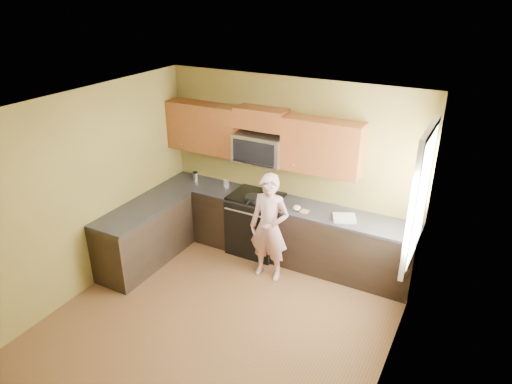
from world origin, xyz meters
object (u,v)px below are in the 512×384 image
Objects in this scene: butter_tub at (264,203)px; stove at (256,223)px; microwave at (260,162)px; travel_mug at (196,181)px; woman at (269,227)px; frying_pan at (253,199)px.

stove is at bearing 148.49° from butter_tub.
travel_mug is (-1.15, -0.06, -0.53)m from microwave.
microwave is (0.00, 0.12, 0.97)m from stove.
microwave is 0.49× the size of woman.
butter_tub is (0.20, -0.25, -0.53)m from microwave.
butter_tub is at bearing -4.46° from frying_pan.
frying_pan is at bearing -175.76° from butter_tub.
microwave is 5.63× the size of butter_tub.
stove is at bearing -3.26° from travel_mug.
stove is at bearing 130.51° from woman.
woman reaches higher than frying_pan.
travel_mug is at bearing 171.97° from butter_tub.
butter_tub is (0.20, -0.13, 0.45)m from stove.
microwave is at bearing 85.40° from frying_pan.
frying_pan is at bearing -85.89° from microwave.
butter_tub reaches higher than stove.
butter_tub is (-0.28, 0.40, 0.14)m from woman.
microwave is 0.57m from frying_pan.
frying_pan is at bearing -9.94° from travel_mug.
butter_tub is at bearing -31.51° from stove.
travel_mug is (-1.35, 0.19, 0.00)m from butter_tub.
travel_mug is at bearing 157.71° from woman.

